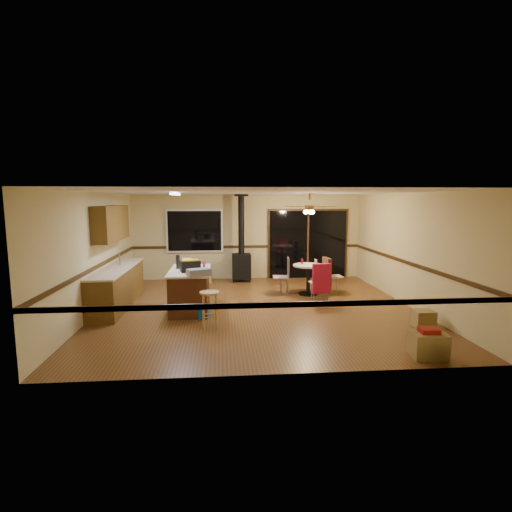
{
  "coord_description": "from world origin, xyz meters",
  "views": [
    {
      "loc": [
        -0.79,
        -8.78,
        2.43
      ],
      "look_at": [
        0.0,
        0.3,
        1.15
      ],
      "focal_mm": 28.0,
      "sensor_mm": 36.0,
      "label": 1
    }
  ],
  "objects": [
    {
      "name": "box_under_window",
      "position": [
        -1.36,
        2.9,
        0.19
      ],
      "size": [
        0.54,
        0.47,
        0.38
      ],
      "primitive_type": "cube",
      "rotation": [
        0.0,
        0.0,
        0.21
      ],
      "color": "olive",
      "rests_on": "floor"
    },
    {
      "name": "window",
      "position": [
        -1.6,
        3.45,
        1.5
      ],
      "size": [
        1.72,
        0.1,
        1.32
      ],
      "primitive_type": "cube",
      "color": "black",
      "rests_on": "ground"
    },
    {
      "name": "wall_front",
      "position": [
        0.0,
        -3.5,
        1.3
      ],
      "size": [
        7.0,
        0.0,
        7.0
      ],
      "primitive_type": "plane",
      "rotation": [
        -1.57,
        0.0,
        0.0
      ],
      "color": "#C8B87F",
      "rests_on": "ground"
    },
    {
      "name": "chair_right",
      "position": [
        1.95,
        1.23,
        0.6
      ],
      "size": [
        0.5,
        0.46,
        0.7
      ],
      "color": "tan",
      "rests_on": "ground"
    },
    {
      "name": "toolbox_yellow_lid",
      "position": [
        -1.47,
        -0.21,
        1.14
      ],
      "size": [
        0.39,
        0.28,
        0.03
      ],
      "primitive_type": "cube",
      "rotation": [
        0.0,
        0.0,
        0.29
      ],
      "color": "gold",
      "rests_on": "toolbox_black"
    },
    {
      "name": "upper_cabinets",
      "position": [
        -3.33,
        0.7,
        1.9
      ],
      "size": [
        0.35,
        2.0,
        0.8
      ],
      "primitive_type": "cube",
      "color": "brown",
      "rests_on": "ground"
    },
    {
      "name": "ceiling",
      "position": [
        0.0,
        0.0,
        2.6
      ],
      "size": [
        7.0,
        7.0,
        0.0
      ],
      "primitive_type": "plane",
      "rotation": [
        3.14,
        0.0,
        0.0
      ],
      "color": "silver",
      "rests_on": "ground"
    },
    {
      "name": "chair_near",
      "position": [
        1.55,
        0.31,
        0.6
      ],
      "size": [
        0.46,
        0.49,
        0.7
      ],
      "color": "tan",
      "rests_on": "ground"
    },
    {
      "name": "box_corner_b",
      "position": [
        3.1,
        -1.6,
        0.16
      ],
      "size": [
        0.39,
        0.33,
        0.31
      ],
      "primitive_type": "cube",
      "rotation": [
        0.0,
        0.0,
        -0.0
      ],
      "color": "olive",
      "rests_on": "floor"
    },
    {
      "name": "floor",
      "position": [
        0.0,
        0.0,
        0.0
      ],
      "size": [
        7.0,
        7.0,
        0.0
      ],
      "primitive_type": "plane",
      "color": "brown",
      "rests_on": "ground"
    },
    {
      "name": "bar_stool",
      "position": [
        -1.03,
        -1.28,
        0.35
      ],
      "size": [
        0.38,
        0.38,
        0.69
      ],
      "primitive_type": "cylinder",
      "rotation": [
        0.0,
        0.0,
        -0.0
      ],
      "color": "tan",
      "rests_on": "floor"
    },
    {
      "name": "dining_table",
      "position": [
        1.44,
        1.2,
        0.53
      ],
      "size": [
        0.8,
        0.8,
        0.78
      ],
      "color": "black",
      "rests_on": "ground"
    },
    {
      "name": "box_small_red",
      "position": [
        2.4,
        -3.08,
        0.43
      ],
      "size": [
        0.3,
        0.26,
        0.08
      ],
      "primitive_type": "cube",
      "rotation": [
        0.0,
        0.0,
        -0.09
      ],
      "color": "maroon",
      "rests_on": "box_corner_a"
    },
    {
      "name": "countertop",
      "position": [
        -3.2,
        0.5,
        0.88
      ],
      "size": [
        0.64,
        3.04,
        0.04
      ],
      "primitive_type": "cube",
      "color": "beige",
      "rests_on": "lower_cabinets"
    },
    {
      "name": "glass_red",
      "position": [
        1.29,
        1.3,
        0.85
      ],
      "size": [
        0.07,
        0.07,
        0.15
      ],
      "primitive_type": "cylinder",
      "rotation": [
        0.0,
        0.0,
        0.4
      ],
      "color": "#590C14",
      "rests_on": "dining_table"
    },
    {
      "name": "chair_left",
      "position": [
        0.84,
        1.29,
        0.59
      ],
      "size": [
        0.44,
        0.43,
        0.51
      ],
      "color": "tan",
      "rests_on": "ground"
    },
    {
      "name": "sliding_door",
      "position": [
        1.9,
        3.45,
        1.05
      ],
      "size": [
        2.52,
        0.1,
        2.1
      ],
      "primitive_type": "cube",
      "color": "black",
      "rests_on": "ground"
    },
    {
      "name": "wood_stove",
      "position": [
        -0.2,
        3.05,
        0.73
      ],
      "size": [
        0.55,
        0.5,
        2.52
      ],
      "color": "black",
      "rests_on": "ground"
    },
    {
      "name": "box_corner_a",
      "position": [
        2.4,
        -3.08,
        0.2
      ],
      "size": [
        0.55,
        0.48,
        0.39
      ],
      "primitive_type": "cube",
      "rotation": [
        0.0,
        0.0,
        -0.09
      ],
      "color": "olive",
      "rests_on": "floor"
    },
    {
      "name": "wall_back",
      "position": [
        0.0,
        3.5,
        1.3
      ],
      "size": [
        7.0,
        0.0,
        7.0
      ],
      "primitive_type": "plane",
      "rotation": [
        1.57,
        0.0,
        0.0
      ],
      "color": "#C8B87F",
      "rests_on": "ground"
    },
    {
      "name": "box_on_island",
      "position": [
        -1.59,
        0.47,
        0.99
      ],
      "size": [
        0.28,
        0.32,
        0.18
      ],
      "primitive_type": "cube",
      "rotation": [
        0.0,
        0.0,
        0.31
      ],
      "color": "olive",
      "rests_on": "kitchen_island"
    },
    {
      "name": "ceiling_fan",
      "position": [
        1.44,
        1.2,
        2.21
      ],
      "size": [
        0.24,
        0.24,
        0.55
      ],
      "color": "brown",
      "rests_on": "ceiling"
    },
    {
      "name": "toolbox_black",
      "position": [
        -1.47,
        -0.21,
        1.02
      ],
      "size": [
        0.46,
        0.33,
        0.23
      ],
      "primitive_type": "cube",
      "rotation": [
        0.0,
        0.0,
        0.29
      ],
      "color": "black",
      "rests_on": "kitchen_island"
    },
    {
      "name": "lower_cabinets",
      "position": [
        -3.2,
        0.5,
        0.43
      ],
      "size": [
        0.6,
        3.0,
        0.86
      ],
      "primitive_type": "cube",
      "color": "brown",
      "rests_on": "ground"
    },
    {
      "name": "bottle_dark",
      "position": [
        -1.77,
        0.18,
        1.06
      ],
      "size": [
        0.11,
        0.11,
        0.31
      ],
      "primitive_type": "cylinder",
      "rotation": [
        0.0,
        0.0,
        -0.27
      ],
      "color": "black",
      "rests_on": "kitchen_island"
    },
    {
      "name": "wall_left",
      "position": [
        -3.5,
        0.0,
        1.3
      ],
      "size": [
        0.0,
        7.0,
        7.0
      ],
      "primitive_type": "plane",
      "rotation": [
        1.57,
        0.0,
        1.57
      ],
      "color": "#C8B87F",
      "rests_on": "ground"
    },
    {
      "name": "blue_bucket",
      "position": [
        -1.22,
        -0.65,
        0.14
      ],
      "size": [
        0.43,
        0.43,
        0.28
      ],
      "primitive_type": "cylinder",
      "rotation": [
        0.0,
        0.0,
        -0.39
      ],
      "color": "#0D5CB8",
      "rests_on": "floor"
    },
    {
      "name": "chair_rail",
      "position": [
        0.0,
        0.0,
        1.0
      ],
      "size": [
        7.0,
        7.0,
        0.08
      ],
      "primitive_type": null,
      "color": "#38230E",
      "rests_on": "ground"
    },
    {
      "name": "toolbox_grey",
      "position": [
        -1.26,
        -0.72,
        0.97
      ],
      "size": [
        0.53,
        0.42,
        0.14
      ],
      "primitive_type": "cube",
      "rotation": [
        0.0,
        0.0,
        0.4
      ],
      "color": "slate",
      "rests_on": "kitchen_island"
    },
    {
      "name": "kitchen_island",
      "position": [
        -1.5,
        0.0,
        0.45
      ],
      "size": [
        0.88,
        1.68,
        0.9
      ],
      "color": "#4A2412",
      "rests_on": "ground"
    },
    {
      "name": "fluorescent_strip",
      "position": [
        -1.8,
        0.3,
        2.56
      ],
      "size": [
        0.1,
        1.2,
        0.04
      ],
      "primitive_type": "cube",
      "color": "white",
      "rests_on": "ceiling"
    },
    {
      "name": "bottle_white",
      "position": [
        -1.56,
        0.33,
        0.99
      ],
      "size": [
        0.07,
        0.07,
        0.19
      ],
      "primitive_type": "cylinder",
      "rotation": [
        0.0,
        0.0,
        0.14
      ],
      "color": "white",
      "rests_on": "kitchen_island"
    },
    {
      "name": "glass_cream",
      "position": [
        1.62,
        1.15,
        0.85
      ],
      "size": [
        0.07,
        0.07,
        0.15
      ],
      "primitive_type": "cylinder",
      "rotation": [
        0.0,
        0.0,
        0.09
      ],
      "color": "beige",
      "rests_on": "dining_table"
    },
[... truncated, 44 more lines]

